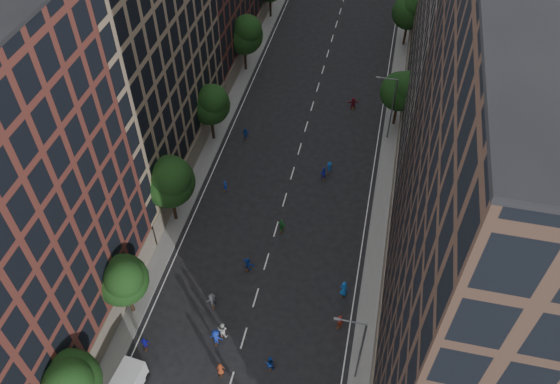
# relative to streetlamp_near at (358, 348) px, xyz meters

# --- Properties ---
(ground) EXTENTS (240.00, 240.00, 0.00)m
(ground) POSITION_rel_streetlamp_near_xyz_m (-10.37, 28.00, -5.17)
(ground) COLOR black
(ground) RESTS_ON ground
(sidewalk_left) EXTENTS (4.00, 105.00, 0.15)m
(sidewalk_left) POSITION_rel_streetlamp_near_xyz_m (-22.37, 35.50, -5.09)
(sidewalk_left) COLOR slate
(sidewalk_left) RESTS_ON ground
(sidewalk_right) EXTENTS (4.00, 105.00, 0.15)m
(sidewalk_right) POSITION_rel_streetlamp_near_xyz_m (1.63, 35.50, -5.09)
(sidewalk_right) COLOR slate
(sidewalk_right) RESTS_ON ground
(bldg_left_b) EXTENTS (14.00, 26.00, 34.00)m
(bldg_left_b) POSITION_rel_streetlamp_near_xyz_m (-29.37, 23.00, 11.83)
(bldg_left_b) COLOR #8C765C
(bldg_left_b) RESTS_ON ground
(bldg_right_a) EXTENTS (14.00, 30.00, 36.00)m
(bldg_right_a) POSITION_rel_streetlamp_near_xyz_m (8.63, 3.00, 12.83)
(bldg_right_a) COLOR #452F25
(bldg_right_a) RESTS_ON ground
(bldg_right_b) EXTENTS (14.00, 28.00, 33.00)m
(bldg_right_b) POSITION_rel_streetlamp_near_xyz_m (8.63, 32.00, 11.33)
(bldg_right_b) COLOR #6F655B
(bldg_right_b) RESTS_ON ground
(tree_left_0) EXTENTS (5.20, 5.20, 8.83)m
(tree_left_0) POSITION_rel_streetlamp_near_xyz_m (-21.38, -8.15, 0.79)
(tree_left_0) COLOR black
(tree_left_0) RESTS_ON ground
(tree_left_1) EXTENTS (4.80, 4.80, 8.21)m
(tree_left_1) POSITION_rel_streetlamp_near_xyz_m (-21.39, 1.86, 0.38)
(tree_left_1) COLOR black
(tree_left_1) RESTS_ON ground
(tree_left_2) EXTENTS (5.60, 5.60, 9.45)m
(tree_left_2) POSITION_rel_streetlamp_near_xyz_m (-21.36, 13.83, 1.19)
(tree_left_2) COLOR black
(tree_left_2) RESTS_ON ground
(tree_left_3) EXTENTS (5.00, 5.00, 8.58)m
(tree_left_3) POSITION_rel_streetlamp_near_xyz_m (-21.38, 27.85, 0.65)
(tree_left_3) COLOR black
(tree_left_3) RESTS_ON ground
(tree_left_4) EXTENTS (5.40, 5.40, 9.08)m
(tree_left_4) POSITION_rel_streetlamp_near_xyz_m (-21.37, 43.84, 0.93)
(tree_left_4) COLOR black
(tree_left_4) RESTS_ON ground
(tree_right_a) EXTENTS (5.00, 5.00, 8.39)m
(tree_right_a) POSITION_rel_streetlamp_near_xyz_m (1.02, 35.85, 0.46)
(tree_right_a) COLOR black
(tree_right_a) RESTS_ON ground
(tree_right_b) EXTENTS (5.20, 5.20, 8.83)m
(tree_right_b) POSITION_rel_streetlamp_near_xyz_m (1.02, 55.85, 0.79)
(tree_right_b) COLOR black
(tree_right_b) RESTS_ON ground
(streetlamp_near) EXTENTS (2.64, 0.22, 9.06)m
(streetlamp_near) POSITION_rel_streetlamp_near_xyz_m (0.00, 0.00, 0.00)
(streetlamp_near) COLOR #595B60
(streetlamp_near) RESTS_ON ground
(streetlamp_far) EXTENTS (2.64, 0.22, 9.06)m
(streetlamp_far) POSITION_rel_streetlamp_near_xyz_m (0.00, 33.00, 0.00)
(streetlamp_far) COLOR #595B60
(streetlamp_far) RESTS_ON ground
(skater_2) EXTENTS (0.89, 0.72, 1.73)m
(skater_2) POSITION_rel_streetlamp_near_xyz_m (-7.31, -0.79, -4.30)
(skater_2) COLOR #1641B4
(skater_2) RESTS_ON ground
(skater_3) EXTENTS (1.26, 0.74, 1.92)m
(skater_3) POSITION_rel_streetlamp_near_xyz_m (-12.68, 0.53, -4.21)
(skater_3) COLOR #132A9A
(skater_3) RESTS_ON ground
(skater_4) EXTENTS (0.97, 0.58, 1.54)m
(skater_4) POSITION_rel_streetlamp_near_xyz_m (-18.87, -1.35, -4.40)
(skater_4) COLOR #1414A9
(skater_4) RESTS_ON ground
(skater_6) EXTENTS (0.87, 0.72, 1.52)m
(skater_6) POSITION_rel_streetlamp_near_xyz_m (-11.45, -2.23, -4.41)
(skater_6) COLOR maroon
(skater_6) RESTS_ON ground
(skater_7) EXTENTS (0.73, 0.61, 1.72)m
(skater_7) POSITION_rel_streetlamp_near_xyz_m (-1.87, 4.70, -4.31)
(skater_7) COLOR maroon
(skater_7) RESTS_ON ground
(skater_8) EXTENTS (1.02, 0.84, 1.94)m
(skater_8) POSITION_rel_streetlamp_near_xyz_m (-12.32, 1.36, -4.20)
(skater_8) COLOR beige
(skater_8) RESTS_ON ground
(skater_9) EXTENTS (1.33, 0.99, 1.84)m
(skater_9) POSITION_rel_streetlamp_near_xyz_m (-14.19, 4.21, -4.25)
(skater_9) COLOR #424348
(skater_9) RESTS_ON ground
(skater_10) EXTENTS (1.10, 0.73, 1.74)m
(skater_10) POSITION_rel_streetlamp_near_xyz_m (-9.69, 14.86, -4.30)
(skater_10) COLOR #237430
(skater_10) RESTS_ON ground
(skater_11) EXTENTS (1.57, 1.06, 1.63)m
(skater_11) POSITION_rel_streetlamp_near_xyz_m (-11.96, 9.19, -4.35)
(skater_11) COLOR #143CAA
(skater_11) RESTS_ON ground
(skater_12) EXTENTS (1.09, 0.92, 1.90)m
(skater_12) POSITION_rel_streetlamp_near_xyz_m (-2.00, 8.27, -4.22)
(skater_12) COLOR #1451A9
(skater_12) RESTS_ON ground
(skater_13) EXTENTS (0.65, 0.55, 1.50)m
(skater_13) POSITION_rel_streetlamp_near_xyz_m (-17.41, 19.42, -4.42)
(skater_13) COLOR #163CBA
(skater_13) RESTS_ON ground
(skater_14) EXTENTS (0.88, 0.76, 1.57)m
(skater_14) POSITION_rel_streetlamp_near_xyz_m (-6.64, 23.98, -4.38)
(skater_14) COLOR #1620B6
(skater_14) RESTS_ON ground
(skater_15) EXTENTS (1.15, 0.89, 1.57)m
(skater_15) POSITION_rel_streetlamp_near_xyz_m (-6.08, 25.09, -4.38)
(skater_15) COLOR #1349A2
(skater_15) RESTS_ON ground
(skater_16) EXTENTS (1.09, 0.54, 1.80)m
(skater_16) POSITION_rel_streetlamp_near_xyz_m (-17.46, 28.74, -4.27)
(skater_16) COLOR #123C94
(skater_16) RESTS_ON ground
(skater_17) EXTENTS (1.66, 0.95, 1.70)m
(skater_17) POSITION_rel_streetlamp_near_xyz_m (-4.89, 38.16, -4.32)
(skater_17) COLOR maroon
(skater_17) RESTS_ON ground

